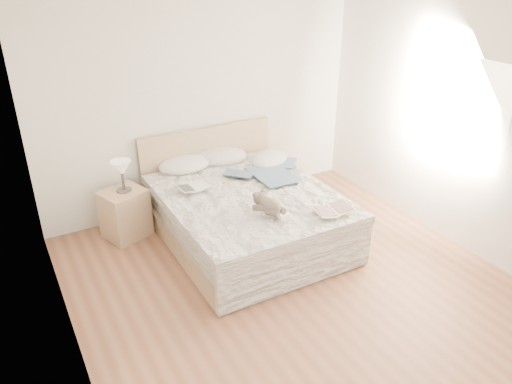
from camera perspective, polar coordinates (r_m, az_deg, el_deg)
floor at (r=4.83m, az=5.52°, el=-11.66°), size 4.00×4.50×0.00m
wall_back at (r=6.01m, az=-6.16°, el=10.62°), size 4.00×0.02×2.70m
wall_left at (r=3.50m, az=-21.75°, el=-3.27°), size 0.02×4.50×2.70m
wall_right at (r=5.49m, az=23.90°, el=6.94°), size 0.02×4.50×2.70m
window at (r=5.62m, az=21.65°, el=8.87°), size 0.02×1.30×1.10m
bed at (r=5.52m, az=-1.26°, el=-2.48°), size 1.72×2.14×1.00m
nightstand at (r=5.76m, az=-14.75°, el=-2.41°), size 0.56×0.53×0.56m
table_lamp at (r=5.53m, az=-15.11°, el=2.48°), size 0.29×0.29×0.35m
pillow_left at (r=5.96m, az=-8.17°, el=3.12°), size 0.63×0.44×0.19m
pillow_middle at (r=6.15m, az=-4.14°, el=4.08°), size 0.79×0.67×0.20m
pillow_right at (r=6.06m, az=1.55°, el=3.78°), size 0.66×0.60×0.16m
blouse at (r=5.68m, az=1.87°, el=2.05°), size 0.66×0.70×0.03m
photo_book at (r=5.40m, az=-7.19°, el=0.50°), size 0.34×0.25×0.02m
childrens_book at (r=4.97m, az=8.76°, el=-2.05°), size 0.44×0.33×0.03m
teddy_bear at (r=4.85m, az=1.61°, el=-2.22°), size 0.31×0.38×0.17m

